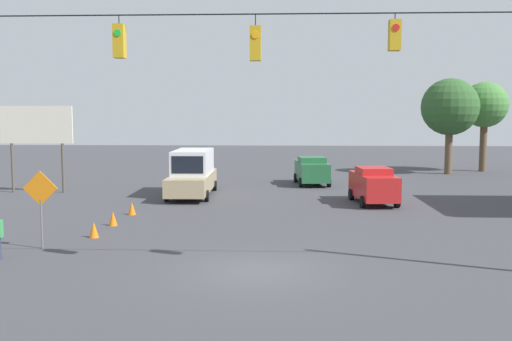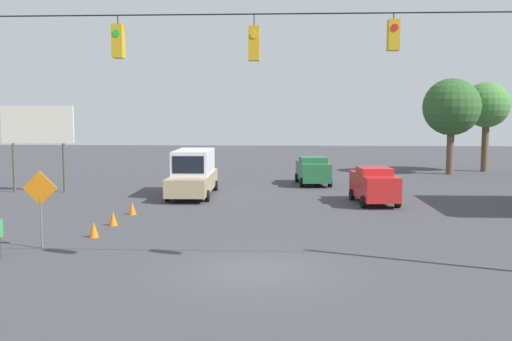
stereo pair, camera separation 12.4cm
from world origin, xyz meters
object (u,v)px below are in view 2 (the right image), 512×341
Objects in this scene: sedan_red_oncoming_far at (374,185)px; traffic_cone_second at (113,218)px; work_zone_sign at (40,194)px; tree_horizon_left at (452,107)px; overhead_signal_span at (253,102)px; tree_horizon_right at (487,106)px; box_truck_tan_withflow_far at (193,173)px; traffic_cone_nearest at (94,229)px; sedan_green_oncoming_deep at (313,170)px; roadside_billboard at (38,129)px; traffic_cone_third at (132,208)px.

sedan_red_oncoming_far is 14.07m from traffic_cone_second.
tree_horizon_left is (-22.19, -26.64, 3.39)m from work_zone_sign.
tree_horizon_right is (-17.87, -32.22, 0.32)m from overhead_signal_span.
sedan_red_oncoming_far is at bearing -141.28° from work_zone_sign.
traffic_cone_nearest is (2.08, 11.83, -1.04)m from box_truck_tan_withflow_far.
overhead_signal_span is at bearing 104.96° from box_truck_tan_withflow_far.
roadside_billboard is (17.22, 4.70, 2.91)m from sedan_green_oncoming_deep.
tree_horizon_left is (-20.75, -19.63, 5.06)m from traffic_cone_third.
tree_horizon_left is at bearing -130.18° from traffic_cone_nearest.
traffic_cone_nearest is 32.80m from tree_horizon_left.
work_zone_sign is (1.44, 7.01, 1.67)m from traffic_cone_third.
sedan_red_oncoming_far reaches higher than traffic_cone_nearest.
box_truck_tan_withflow_far reaches higher than traffic_cone_nearest.
traffic_cone_third is 11.47m from roadside_billboard.
traffic_cone_nearest is 15.24m from roadside_billboard.
traffic_cone_nearest is 0.08× the size of tree_horizon_left.
tree_horizon_right reaches higher than box_truck_tan_withflow_far.
work_zone_sign is at bearing 50.21° from tree_horizon_left.
sedan_red_oncoming_far is 15.40m from traffic_cone_nearest.
traffic_cone_third is at bearing 74.02° from box_truck_tan_withflow_far.
tree_horizon_right is at bearing -134.67° from traffic_cone_second.
traffic_cone_nearest is 1.00× the size of traffic_cone_third.
overhead_signal_span is 33.25× the size of traffic_cone_third.
sedan_green_oncoming_deep is at bearing -97.38° from overhead_signal_span.
tree_horizon_left is (-11.40, -7.42, 4.37)m from sedan_green_oncoming_deep.
tree_horizon_left is at bearing -157.05° from roadside_billboard.
tree_horizon_left is at bearing -118.47° from sedan_red_oncoming_far.
traffic_cone_third is (9.34, 12.21, -0.69)m from sedan_green_oncoming_deep.
traffic_cone_second is 0.08× the size of tree_horizon_left.
box_truck_tan_withflow_far reaches higher than sedan_green_oncoming_deep.
overhead_signal_span is 11.11m from traffic_cone_second.
overhead_signal_span is 9.10m from work_zone_sign.
overhead_signal_span is at bearing 82.62° from sedan_green_oncoming_deep.
traffic_cone_nearest is 1.00× the size of traffic_cone_second.
sedan_red_oncoming_far is at bearing 109.42° from sedan_green_oncoming_deep.
work_zone_sign is (1.28, 1.88, 1.67)m from traffic_cone_nearest.
tree_horizon_left reaches higher than traffic_cone_third.
traffic_cone_third is at bearing -92.55° from traffic_cone_second.
roadside_billboard is at bearing -52.81° from traffic_cone_second.
tree_horizon_left is (-18.82, -12.93, 4.03)m from box_truck_tan_withflow_far.
box_truck_tan_withflow_far reaches higher than sedan_red_oncoming_far.
traffic_cone_second is at bearing 127.19° from roadside_billboard.
tree_horizon_left reaches higher than sedan_green_oncoming_deep.
box_truck_tan_withflow_far is at bearing -102.23° from traffic_cone_second.
work_zone_sign is at bearing 76.21° from box_truck_tan_withflow_far.
sedan_red_oncoming_far is at bearing -112.29° from overhead_signal_span.
overhead_signal_span is at bearing 128.94° from roadside_billboard.
work_zone_sign is at bearing 78.36° from traffic_cone_third.
overhead_signal_span is 13.03m from traffic_cone_third.
sedan_green_oncoming_deep reaches higher than traffic_cone_second.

